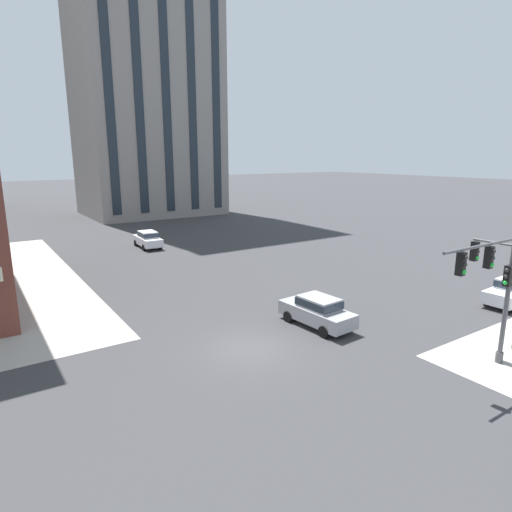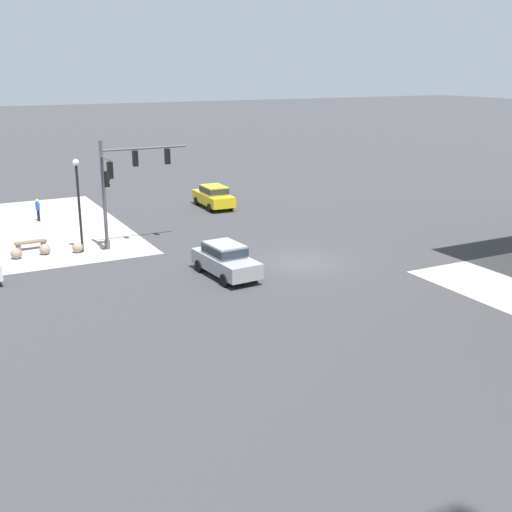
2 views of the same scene
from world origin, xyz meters
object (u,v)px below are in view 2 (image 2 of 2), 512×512
bollard_sphere_curb_b (45,249)px  car_main_northbound_near (214,196)px  traffic_signal_main (121,179)px  street_lamp_corner_near (78,194)px  bollard_sphere_curb_c (16,254)px  bench_near_signal (31,244)px  car_main_northbound_far (226,259)px  pedestrian_near_bench (38,209)px  bollard_sphere_curb_a (78,247)px

bollard_sphere_curb_b → car_main_northbound_near: (-13.57, -7.16, 0.61)m
traffic_signal_main → street_lamp_corner_near: 2.50m
bollard_sphere_curb_c → bench_near_signal: (-1.03, -1.66, 0.02)m
bollard_sphere_curb_c → car_main_northbound_near: size_ratio=0.14×
car_main_northbound_far → bollard_sphere_curb_b: bearing=-48.0°
car_main_northbound_near → car_main_northbound_far: 16.57m
bollard_sphere_curb_b → car_main_northbound_far: (-7.42, 8.23, 0.61)m
traffic_signal_main → bollard_sphere_curb_b: (4.40, -0.66, -3.73)m
bollard_sphere_curb_b → traffic_signal_main: bearing=171.5°
traffic_signal_main → bench_near_signal: 6.54m
bollard_sphere_curb_b → car_main_northbound_near: 15.35m
pedestrian_near_bench → traffic_signal_main: bearing=109.5°
bollard_sphere_curb_b → bench_near_signal: bearing=-70.9°
bollard_sphere_curb_b → bollard_sphere_curb_c: 1.56m
traffic_signal_main → car_main_northbound_near: traffic_signal_main is taller
bench_near_signal → car_main_northbound_far: 12.59m
bench_near_signal → car_main_northbound_far: car_main_northbound_far is taller
car_main_northbound_far → bench_near_signal: bearing=-50.8°
bollard_sphere_curb_a → bench_near_signal: (2.26, -1.96, 0.02)m
street_lamp_corner_near → car_main_northbound_far: (-5.40, 7.84, -2.42)m
bollard_sphere_curb_c → car_main_northbound_far: (-8.97, 8.09, 0.61)m
bollard_sphere_curb_c → street_lamp_corner_near: size_ratio=0.11×
bench_near_signal → pedestrian_near_bench: size_ratio=1.17×
traffic_signal_main → bollard_sphere_curb_a: bearing=-4.5°
bollard_sphere_curb_a → bench_near_signal: bollard_sphere_curb_a is taller
car_main_northbound_near → bench_near_signal: bearing=21.8°
bollard_sphere_curb_a → bollard_sphere_curb_c: 3.30m
bench_near_signal → traffic_signal_main: bearing=156.2°
bollard_sphere_curb_c → bollard_sphere_curb_b: bearing=-174.8°
bench_near_signal → bollard_sphere_curb_b: bearing=109.1°
bollard_sphere_curb_b → car_main_northbound_far: size_ratio=0.13×
street_lamp_corner_near → car_main_northbound_near: bearing=-146.8°
bollard_sphere_curb_c → bench_near_signal: size_ratio=0.33×
bollard_sphere_curb_c → car_main_northbound_far: 12.10m
traffic_signal_main → car_main_northbound_far: size_ratio=1.39×
bollard_sphere_curb_a → bench_near_signal: bearing=-41.0°
bollard_sphere_curb_b → pedestrian_near_bench: pedestrian_near_bench is taller
bollard_sphere_curb_c → car_main_northbound_far: car_main_northbound_far is taller
traffic_signal_main → car_main_northbound_far: 8.73m
bollard_sphere_curb_b → pedestrian_near_bench: (-1.11, -8.65, 0.57)m
bollard_sphere_curb_a → car_main_northbound_near: (-11.84, -7.60, 0.61)m
bollard_sphere_curb_c → bollard_sphere_curb_a: bearing=174.7°
bollard_sphere_curb_c → traffic_signal_main: bearing=175.0°
bollard_sphere_curb_a → bollard_sphere_curb_c: (3.28, -0.30, 0.00)m
street_lamp_corner_near → bollard_sphere_curb_a: bearing=10.3°
bollard_sphere_curb_a → bollard_sphere_curb_b: bearing=-14.4°
traffic_signal_main → bollard_sphere_curb_a: size_ratio=10.34×
traffic_signal_main → bench_near_signal: traffic_signal_main is taller
car_main_northbound_near → traffic_signal_main: bearing=40.4°
street_lamp_corner_near → car_main_northbound_far: bearing=124.6°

